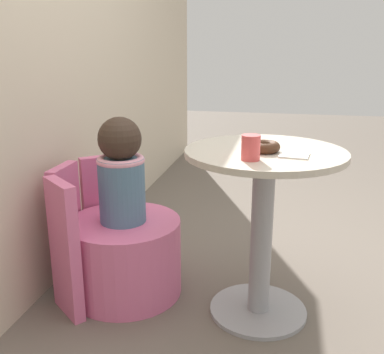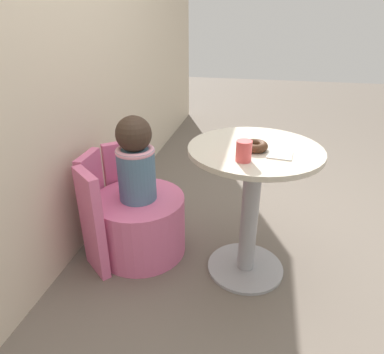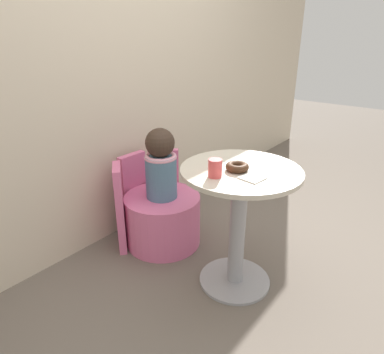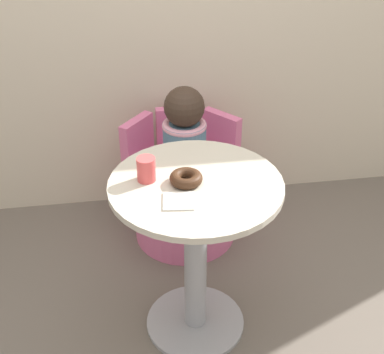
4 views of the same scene
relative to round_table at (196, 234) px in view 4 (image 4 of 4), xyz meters
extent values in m
plane|color=#665B51|center=(0.06, -0.10, -0.50)|extent=(12.00, 12.00, 0.00)
cylinder|color=#99999E|center=(0.00, 0.00, -0.49)|extent=(0.42, 0.42, 0.02)
cylinder|color=#99999E|center=(0.00, 0.00, -0.13)|extent=(0.09, 0.09, 0.69)
cylinder|color=beige|center=(0.00, 0.00, 0.22)|extent=(0.64, 0.64, 0.02)
cylinder|color=#DB6693|center=(0.05, 0.63, -0.32)|extent=(0.52, 0.52, 0.36)
cube|color=#DB6693|center=(0.05, 0.91, -0.19)|extent=(0.22, 0.05, 0.60)
cube|color=#DB6693|center=(0.26, 0.81, -0.19)|extent=(0.18, 0.20, 0.60)
cube|color=#DB6693|center=(-0.17, 0.81, -0.19)|extent=(0.18, 0.20, 0.60)
cylinder|color=slate|center=(0.05, 0.63, 0.01)|extent=(0.21, 0.21, 0.29)
torus|color=pink|center=(0.05, 0.63, 0.15)|extent=(0.21, 0.21, 0.04)
sphere|color=#38281E|center=(0.05, 0.63, 0.24)|extent=(0.19, 0.19, 0.19)
torus|color=#3D2314|center=(-0.04, 0.00, 0.26)|extent=(0.12, 0.12, 0.04)
cylinder|color=#DB4C4C|center=(-0.17, 0.04, 0.28)|extent=(0.07, 0.07, 0.09)
cube|color=silver|center=(-0.08, -0.11, 0.24)|extent=(0.12, 0.12, 0.01)
camera|label=1|loc=(-1.75, -0.08, 0.64)|focal=42.00mm
camera|label=2|loc=(-1.55, -0.02, 0.82)|focal=32.00mm
camera|label=3|loc=(-1.46, -0.84, 0.89)|focal=32.00mm
camera|label=4|loc=(-0.26, -1.60, 1.29)|focal=50.00mm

